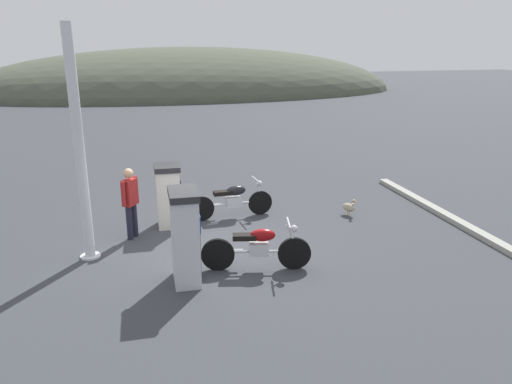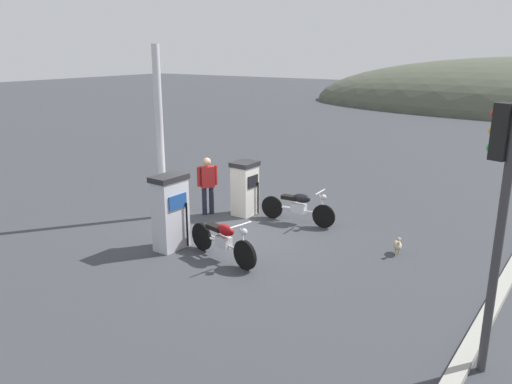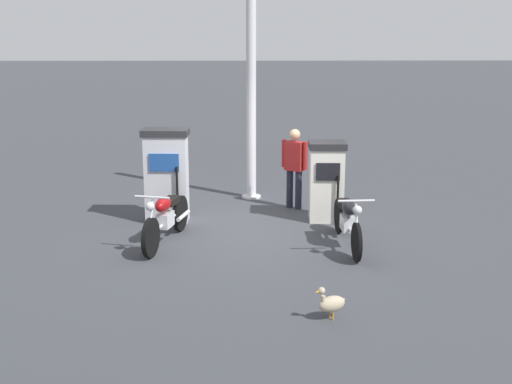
# 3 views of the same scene
# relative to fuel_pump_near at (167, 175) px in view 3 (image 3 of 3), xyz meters

# --- Properties ---
(ground_plane) EXTENTS (120.00, 120.00, 0.00)m
(ground_plane) POSITION_rel_fuel_pump_near_xyz_m (0.58, 1.46, -0.87)
(ground_plane) COLOR #383A3F
(fuel_pump_near) EXTENTS (0.57, 0.85, 1.71)m
(fuel_pump_near) POSITION_rel_fuel_pump_near_xyz_m (0.00, 0.00, 0.00)
(fuel_pump_near) COLOR silver
(fuel_pump_near) RESTS_ON ground
(fuel_pump_far) EXTENTS (0.64, 0.70, 1.47)m
(fuel_pump_far) POSITION_rel_fuel_pump_near_xyz_m (0.00, 2.93, -0.12)
(fuel_pump_far) COLOR silver
(fuel_pump_far) RESTS_ON ground
(motorcycle_near_pump) EXTENTS (2.04, 0.75, 0.95)m
(motorcycle_near_pump) POSITION_rel_fuel_pump_near_xyz_m (1.36, 0.12, -0.41)
(motorcycle_near_pump) COLOR black
(motorcycle_near_pump) RESTS_ON ground
(motorcycle_far_pump) EXTENTS (2.10, 0.56, 0.94)m
(motorcycle_far_pump) POSITION_rel_fuel_pump_near_xyz_m (1.57, 3.10, -0.40)
(motorcycle_far_pump) COLOR black
(motorcycle_far_pump) RESTS_ON ground
(attendant_person) EXTENTS (0.40, 0.52, 1.58)m
(attendant_person) POSITION_rel_fuel_pump_near_xyz_m (-0.86, 2.40, 0.03)
(attendant_person) COLOR #1E1E2D
(attendant_person) RESTS_ON ground
(wandering_duck) EXTENTS (0.32, 0.43, 0.45)m
(wandering_duck) POSITION_rel_fuel_pump_near_xyz_m (4.39, 2.48, -0.65)
(wandering_duck) COLOR tan
(wandering_duck) RESTS_ON ground
(canopy_support_pole) EXTENTS (0.40, 0.40, 4.50)m
(canopy_support_pole) POSITION_rel_fuel_pump_near_xyz_m (-1.73, 1.56, 1.30)
(canopy_support_pole) COLOR silver
(canopy_support_pole) RESTS_ON ground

